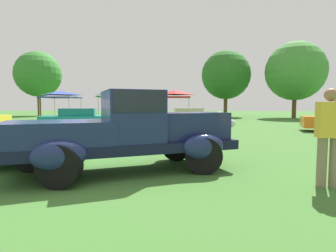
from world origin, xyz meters
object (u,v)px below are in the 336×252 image
show_car_cream (190,118)px  spectator_by_row (336,116)px  canopy_tent_left_field (61,94)px  spectator_between_cars (329,134)px  canopy_tent_center_field (119,93)px  show_car_teal (81,119)px  canopy_tent_right_field (175,94)px  feature_pickup_truck (128,131)px

show_car_cream → spectator_by_row: 7.88m
show_car_cream → canopy_tent_left_field: size_ratio=1.41×
spectator_between_cars → canopy_tent_center_field: 19.47m
canopy_tent_left_field → spectator_between_cars: bearing=-54.0°
show_car_teal → canopy_tent_right_field: size_ratio=1.69×
canopy_tent_right_field → spectator_by_row: bearing=-57.3°
show_car_teal → show_car_cream: size_ratio=1.10×
canopy_tent_left_field → canopy_tent_center_field: (5.82, -1.53, 0.00)m
show_car_cream → canopy_tent_right_field: canopy_tent_right_field is taller
show_car_cream → feature_pickup_truck: bearing=-97.0°
spectator_between_cars → canopy_tent_left_field: size_ratio=0.57×
spectator_by_row → canopy_tent_right_field: size_ratio=0.62×
spectator_between_cars → canopy_tent_left_field: (-13.95, 19.16, 1.51)m
feature_pickup_truck → canopy_tent_left_field: 21.10m
spectator_by_row → canopy_tent_left_field: bearing=146.8°
spectator_by_row → canopy_tent_left_field: size_ratio=0.57×
feature_pickup_truck → spectator_between_cars: (3.65, -0.82, 0.04)m
spectator_between_cars → show_car_teal: bearing=129.8°
feature_pickup_truck → show_car_teal: bearing=117.3°
feature_pickup_truck → show_car_cream: bearing=83.0°
spectator_between_cars → feature_pickup_truck: bearing=167.4°
feature_pickup_truck → show_car_cream: size_ratio=1.14×
show_car_teal → show_car_cream: (6.20, 2.02, -0.00)m
show_car_teal → spectator_between_cars: size_ratio=2.70×
show_car_cream → spectator_by_row: spectator_by_row is taller
spectator_between_cars → canopy_tent_right_field: 19.43m
canopy_tent_right_field → show_car_cream: bearing=-80.1°
show_car_cream → canopy_tent_center_field: size_ratio=1.36×
show_car_teal → canopy_tent_left_field: bearing=121.3°
spectator_between_cars → canopy_tent_right_field: size_ratio=0.62×
show_car_teal → spectator_by_row: (12.48, -2.73, 0.31)m
spectator_between_cars → canopy_tent_center_field: size_ratio=0.55×
spectator_by_row → canopy_tent_left_field: 21.54m
feature_pickup_truck → show_car_teal: feature_pickup_truck is taller
canopy_tent_left_field → canopy_tent_center_field: same height
canopy_tent_left_field → show_car_teal: bearing=-58.7°
show_car_teal → show_car_cream: same height
show_car_cream → spectator_between_cars: (2.25, -12.14, 0.31)m
canopy_tent_left_field → feature_pickup_truck: bearing=-60.7°
show_car_teal → canopy_tent_center_field: bearing=87.6°
show_car_cream → canopy_tent_left_field: 13.77m
canopy_tent_center_field → canopy_tent_right_field: bearing=17.1°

